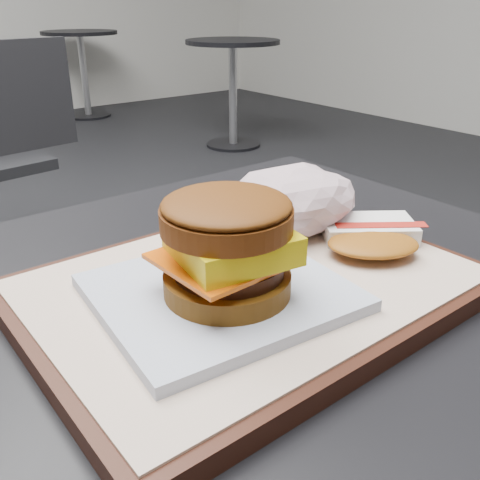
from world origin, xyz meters
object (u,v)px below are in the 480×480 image
(serving_tray, at_px, (250,287))
(hash_brown, at_px, (370,236))
(customer_table, at_px, (198,467))
(breakfast_sandwich, at_px, (225,257))
(crumpled_wrapper, at_px, (293,199))

(serving_tray, distance_m, hash_brown, 0.14)
(customer_table, height_order, serving_tray, serving_tray)
(breakfast_sandwich, bearing_deg, serving_tray, 25.13)
(customer_table, distance_m, crumpled_wrapper, 0.29)
(customer_table, distance_m, hash_brown, 0.29)
(serving_tray, bearing_deg, breakfast_sandwich, -154.87)
(customer_table, relative_size, breakfast_sandwich, 3.88)
(breakfast_sandwich, relative_size, crumpled_wrapper, 1.43)
(hash_brown, bearing_deg, customer_table, 168.27)
(breakfast_sandwich, height_order, crumpled_wrapper, breakfast_sandwich)
(serving_tray, relative_size, hash_brown, 2.80)
(serving_tray, xyz_separation_m, hash_brown, (0.13, -0.02, 0.02))
(customer_table, distance_m, breakfast_sandwich, 0.25)
(breakfast_sandwich, xyz_separation_m, crumpled_wrapper, (0.15, 0.08, -0.01))
(breakfast_sandwich, xyz_separation_m, hash_brown, (0.17, -0.00, -0.03))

